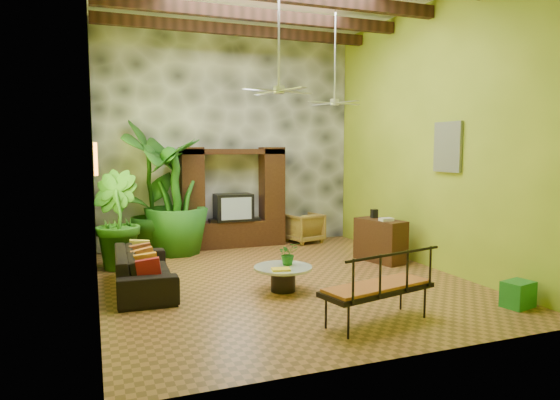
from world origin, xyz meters
name	(u,v)px	position (x,y,z in m)	size (l,w,h in m)	color
ground	(282,280)	(0.00, 0.00, 0.00)	(7.00, 7.00, 0.00)	brown
back_wall	(228,139)	(0.00, 3.50, 2.50)	(6.00, 0.02, 5.00)	olive
left_wall	(92,133)	(-3.00, 0.00, 2.50)	(0.02, 7.00, 5.00)	olive
right_wall	(429,136)	(3.00, 0.00, 2.50)	(0.02, 7.00, 5.00)	olive
stone_accent_wall	(229,139)	(0.00, 3.44, 2.50)	(5.98, 0.10, 4.98)	#373A3E
entertainment_center	(233,205)	(0.00, 3.14, 0.97)	(2.40, 0.55, 2.30)	black
ceiling_fan_front	(279,77)	(-0.20, -0.40, 3.40)	(1.28, 1.28, 1.86)	silver
ceiling_fan_back	(335,92)	(1.60, 1.20, 3.40)	(1.28, 1.28, 1.86)	silver
wall_art_mask	(96,159)	(-2.96, 1.00, 2.10)	(0.06, 0.32, 0.55)	gold
wall_art_painting	(448,147)	(2.96, -0.60, 2.30)	(0.06, 0.70, 0.90)	teal
sofa	(144,270)	(-2.30, 0.22, 0.32)	(2.22, 0.87, 0.65)	black
wicker_armchair	(304,228)	(1.74, 3.04, 0.36)	(0.76, 0.78, 0.71)	#9B6438
tall_plant_a	(150,188)	(-1.89, 2.85, 1.44)	(1.51, 1.03, 2.88)	#205516
tall_plant_b	(115,220)	(-2.65, 1.90, 0.93)	(1.03, 0.83, 1.87)	#28671B
tall_plant_c	(175,197)	(-1.37, 2.80, 1.24)	(1.39, 1.39, 2.48)	#22651A
coffee_table	(283,275)	(-0.22, -0.66, 0.26)	(0.93, 0.93, 0.40)	black
centerpiece_plant	(288,254)	(-0.10, -0.56, 0.58)	(0.33, 0.28, 0.36)	#1D5F19
yellow_tray	(281,269)	(-0.35, -0.88, 0.42)	(0.28, 0.20, 0.03)	gold
iron_bench	(380,285)	(0.40, -2.53, 0.53)	(1.68, 0.92, 0.57)	black
side_console	(380,240)	(2.37, 0.62, 0.43)	(0.48, 1.06, 0.85)	#3D1D13
green_bin	(518,294)	(2.65, -2.61, 0.19)	(0.43, 0.32, 0.38)	#1D6D1E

